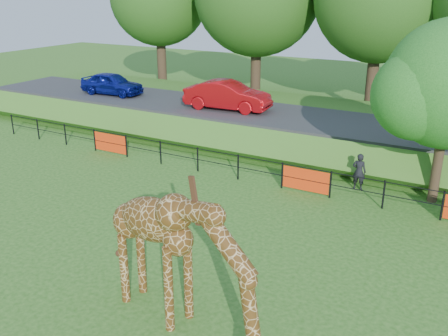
% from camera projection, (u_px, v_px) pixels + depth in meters
% --- Properties ---
extents(ground, '(90.00, 90.00, 0.00)m').
position_uv_depth(ground, '(111.00, 267.00, 14.56)').
color(ground, '#295D17').
rests_on(ground, ground).
extents(giraffe, '(5.00, 1.90, 3.52)m').
position_uv_depth(giraffe, '(182.00, 262.00, 11.46)').
color(giraffe, '#553311').
rests_on(giraffe, ground).
extents(perimeter_fence, '(28.07, 0.10, 1.10)m').
position_uv_depth(perimeter_fence, '(238.00, 167.00, 20.93)').
color(perimeter_fence, black).
rests_on(perimeter_fence, ground).
extents(embankment, '(40.00, 9.00, 1.30)m').
position_uv_depth(embankment, '(302.00, 124.00, 27.03)').
color(embankment, '#295D17').
rests_on(embankment, ground).
extents(road, '(40.00, 5.00, 0.12)m').
position_uv_depth(road, '(293.00, 117.00, 25.56)').
color(road, '#2C2C2E').
rests_on(road, embankment).
extents(car_blue, '(4.03, 1.81, 1.35)m').
position_uv_depth(car_blue, '(112.00, 83.00, 30.41)').
color(car_blue, '#111C92').
rests_on(car_blue, road).
extents(car_red, '(4.77, 2.01, 1.53)m').
position_uv_depth(car_red, '(228.00, 95.00, 26.67)').
color(car_red, red).
rests_on(car_red, road).
extents(visitor, '(0.55, 0.37, 1.50)m').
position_uv_depth(visitor, '(359.00, 172.00, 19.86)').
color(visitor, black).
rests_on(visitor, ground).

